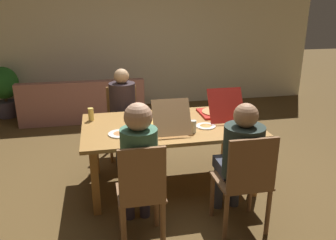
{
  "coord_description": "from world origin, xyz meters",
  "views": [
    {
      "loc": [
        -0.72,
        -3.39,
        1.98
      ],
      "look_at": [
        0.0,
        0.1,
        0.74
      ],
      "focal_mm": 36.54,
      "sensor_mm": 36.0,
      "label": 1
    }
  ],
  "objects_px": {
    "dining_table": "(170,131)",
    "drinking_glass_2": "(91,114)",
    "chair_2": "(245,180)",
    "pizza_box_1": "(218,111)",
    "plate_1": "(120,133)",
    "plate_0": "(206,126)",
    "drinking_glass_0": "(247,125)",
    "person_2": "(240,154)",
    "pizza_box_0": "(167,123)",
    "chair_1": "(141,195)",
    "chair_0": "(123,118)",
    "person_0": "(123,107)",
    "potted_plant": "(4,88)",
    "person_1": "(139,160)",
    "drinking_glass_1": "(193,127)",
    "couch": "(83,104)"
  },
  "relations": [
    {
      "from": "pizza_box_1",
      "to": "plate_0",
      "type": "bearing_deg",
      "value": -127.55
    },
    {
      "from": "dining_table",
      "to": "plate_1",
      "type": "distance_m",
      "value": 0.59
    },
    {
      "from": "person_1",
      "to": "pizza_box_1",
      "type": "relative_size",
      "value": 2.14
    },
    {
      "from": "dining_table",
      "to": "pizza_box_0",
      "type": "bearing_deg",
      "value": -118.69
    },
    {
      "from": "couch",
      "to": "chair_2",
      "type": "bearing_deg",
      "value": -67.41
    },
    {
      "from": "dining_table",
      "to": "pizza_box_0",
      "type": "relative_size",
      "value": 3.28
    },
    {
      "from": "chair_2",
      "to": "couch",
      "type": "bearing_deg",
      "value": 112.59
    },
    {
      "from": "chair_2",
      "to": "pizza_box_1",
      "type": "xyz_separation_m",
      "value": [
        0.14,
        1.13,
        0.26
      ]
    },
    {
      "from": "chair_0",
      "to": "chair_1",
      "type": "relative_size",
      "value": 0.96
    },
    {
      "from": "chair_0",
      "to": "person_1",
      "type": "distance_m",
      "value": 1.79
    },
    {
      "from": "plate_1",
      "to": "drinking_glass_2",
      "type": "distance_m",
      "value": 0.57
    },
    {
      "from": "person_1",
      "to": "drinking_glass_2",
      "type": "height_order",
      "value": "person_1"
    },
    {
      "from": "person_2",
      "to": "couch",
      "type": "xyz_separation_m",
      "value": [
        -1.48,
        3.41,
        -0.44
      ]
    },
    {
      "from": "pizza_box_1",
      "to": "person_2",
      "type": "bearing_deg",
      "value": -98.14
    },
    {
      "from": "person_2",
      "to": "pizza_box_0",
      "type": "bearing_deg",
      "value": 125.39
    },
    {
      "from": "chair_2",
      "to": "drinking_glass_0",
      "type": "distance_m",
      "value": 0.7
    },
    {
      "from": "chair_0",
      "to": "person_1",
      "type": "xyz_separation_m",
      "value": [
        0.0,
        -1.78,
        0.22
      ]
    },
    {
      "from": "pizza_box_0",
      "to": "plate_1",
      "type": "bearing_deg",
      "value": -168.09
    },
    {
      "from": "potted_plant",
      "to": "dining_table",
      "type": "bearing_deg",
      "value": -51.17
    },
    {
      "from": "dining_table",
      "to": "chair_2",
      "type": "distance_m",
      "value": 1.07
    },
    {
      "from": "chair_1",
      "to": "drinking_glass_2",
      "type": "xyz_separation_m",
      "value": [
        -0.39,
        1.26,
        0.31
      ]
    },
    {
      "from": "couch",
      "to": "potted_plant",
      "type": "height_order",
      "value": "potted_plant"
    },
    {
      "from": "chair_0",
      "to": "potted_plant",
      "type": "bearing_deg",
      "value": 134.12
    },
    {
      "from": "pizza_box_1",
      "to": "plate_1",
      "type": "height_order",
      "value": "pizza_box_1"
    },
    {
      "from": "chair_1",
      "to": "potted_plant",
      "type": "distance_m",
      "value": 4.36
    },
    {
      "from": "chair_2",
      "to": "person_2",
      "type": "distance_m",
      "value": 0.23
    },
    {
      "from": "dining_table",
      "to": "drinking_glass_2",
      "type": "relative_size",
      "value": 13.08
    },
    {
      "from": "drinking_glass_0",
      "to": "couch",
      "type": "height_order",
      "value": "drinking_glass_0"
    },
    {
      "from": "chair_1",
      "to": "chair_2",
      "type": "relative_size",
      "value": 1.0
    },
    {
      "from": "chair_0",
      "to": "person_0",
      "type": "relative_size",
      "value": 0.77
    },
    {
      "from": "pizza_box_0",
      "to": "drinking_glass_2",
      "type": "height_order",
      "value": "pizza_box_0"
    },
    {
      "from": "person_2",
      "to": "drinking_glass_0",
      "type": "bearing_deg",
      "value": 60.54
    },
    {
      "from": "drinking_glass_0",
      "to": "drinking_glass_2",
      "type": "xyz_separation_m",
      "value": [
        -1.54,
        0.66,
        0.0
      ]
    },
    {
      "from": "person_1",
      "to": "drinking_glass_0",
      "type": "bearing_deg",
      "value": 21.58
    },
    {
      "from": "chair_0",
      "to": "chair_1",
      "type": "bearing_deg",
      "value": -90.0
    },
    {
      "from": "pizza_box_0",
      "to": "couch",
      "type": "xyz_separation_m",
      "value": [
        -0.97,
        2.69,
        -0.51
      ]
    },
    {
      "from": "person_1",
      "to": "drinking_glass_1",
      "type": "height_order",
      "value": "person_1"
    },
    {
      "from": "pizza_box_0",
      "to": "plate_1",
      "type": "xyz_separation_m",
      "value": [
        -0.5,
        -0.1,
        -0.04
      ]
    },
    {
      "from": "dining_table",
      "to": "chair_2",
      "type": "height_order",
      "value": "chair_2"
    },
    {
      "from": "chair_1",
      "to": "drinking_glass_1",
      "type": "height_order",
      "value": "chair_1"
    },
    {
      "from": "person_2",
      "to": "couch",
      "type": "distance_m",
      "value": 3.75
    },
    {
      "from": "chair_2",
      "to": "potted_plant",
      "type": "xyz_separation_m",
      "value": [
        -2.83,
        3.9,
        0.02
      ]
    },
    {
      "from": "plate_0",
      "to": "person_2",
      "type": "bearing_deg",
      "value": -80.42
    },
    {
      "from": "chair_1",
      "to": "plate_0",
      "type": "distance_m",
      "value": 1.16
    },
    {
      "from": "potted_plant",
      "to": "person_1",
      "type": "bearing_deg",
      "value": -62.89
    },
    {
      "from": "plate_0",
      "to": "drinking_glass_0",
      "type": "height_order",
      "value": "drinking_glass_0"
    },
    {
      "from": "drinking_glass_0",
      "to": "drinking_glass_2",
      "type": "relative_size",
      "value": 0.93
    },
    {
      "from": "dining_table",
      "to": "potted_plant",
      "type": "relative_size",
      "value": 2.06
    },
    {
      "from": "chair_1",
      "to": "person_2",
      "type": "height_order",
      "value": "person_2"
    },
    {
      "from": "plate_0",
      "to": "plate_1",
      "type": "height_order",
      "value": "same"
    }
  ]
}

